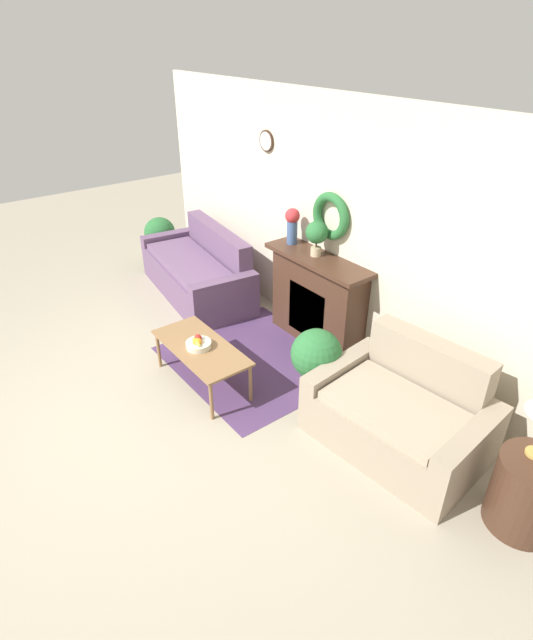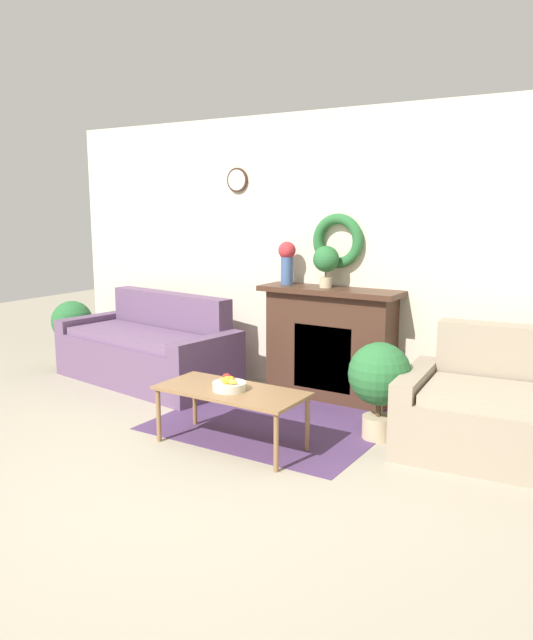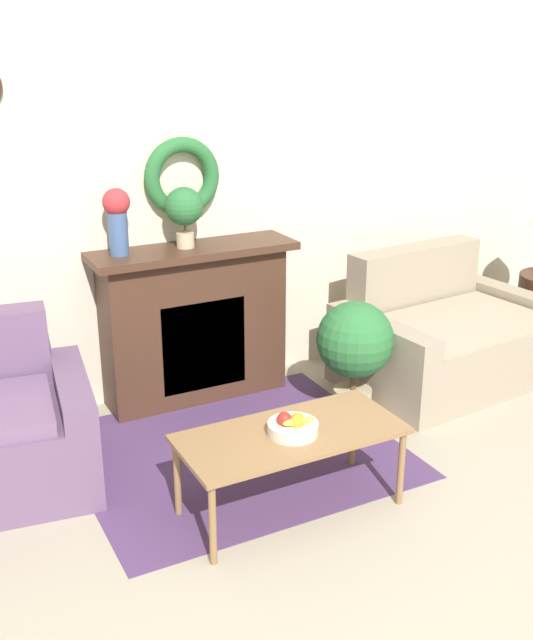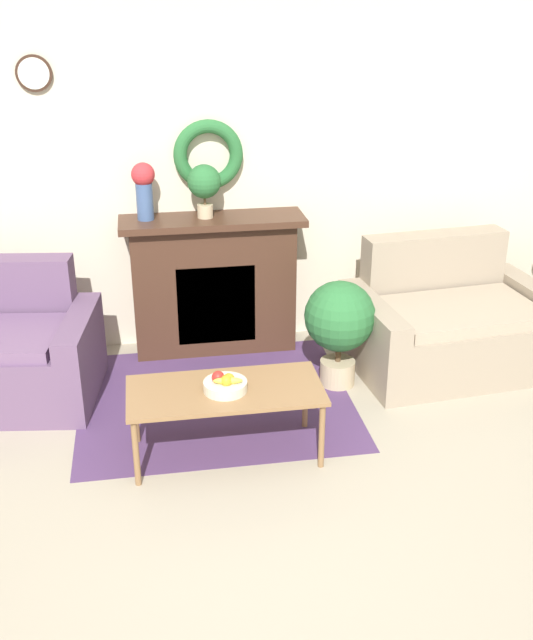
# 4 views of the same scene
# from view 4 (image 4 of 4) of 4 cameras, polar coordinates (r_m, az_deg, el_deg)

# --- Properties ---
(ground_plane) EXTENTS (16.00, 16.00, 0.00)m
(ground_plane) POSITION_cam_4_polar(r_m,az_deg,el_deg) (3.87, 1.03, -18.32)
(ground_plane) COLOR #9E937F
(floor_rug) EXTENTS (1.85, 1.63, 0.01)m
(floor_rug) POSITION_cam_4_polar(r_m,az_deg,el_deg) (5.21, -3.91, -6.04)
(floor_rug) COLOR #4C335B
(floor_rug) RESTS_ON ground_plane
(wall_back) EXTENTS (6.80, 0.16, 2.70)m
(wall_back) POSITION_cam_4_polar(r_m,az_deg,el_deg) (5.69, -4.00, 11.22)
(wall_back) COLOR beige
(wall_back) RESTS_ON ground_plane
(fireplace) EXTENTS (1.36, 0.41, 1.07)m
(fireplace) POSITION_cam_4_polar(r_m,az_deg,el_deg) (5.73, -4.03, 2.78)
(fireplace) COLOR #42281C
(fireplace) RESTS_ON ground_plane
(loveseat_right) EXTENTS (1.54, 1.11, 0.92)m
(loveseat_right) POSITION_cam_4_polar(r_m,az_deg,el_deg) (5.73, 13.79, -0.30)
(loveseat_right) COLOR gray
(loveseat_right) RESTS_ON ground_plane
(coffee_table) EXTENTS (1.15, 0.53, 0.45)m
(coffee_table) POSITION_cam_4_polar(r_m,az_deg,el_deg) (4.43, -3.16, -5.72)
(coffee_table) COLOR olive
(coffee_table) RESTS_ON ground_plane
(fruit_bowl) EXTENTS (0.26, 0.26, 0.12)m
(fruit_bowl) POSITION_cam_4_polar(r_m,az_deg,el_deg) (4.37, -3.17, -4.91)
(fruit_bowl) COLOR beige
(fruit_bowl) RESTS_ON coffee_table
(vase_on_mantel_left) EXTENTS (0.17, 0.17, 0.41)m
(vase_on_mantel_left) POSITION_cam_4_polar(r_m,az_deg,el_deg) (5.48, -9.33, 10.00)
(vase_on_mantel_left) COLOR #3D5684
(vase_on_mantel_left) RESTS_ON fireplace
(potted_plant_on_mantel) EXTENTS (0.24, 0.24, 0.39)m
(potted_plant_on_mantel) POSITION_cam_4_polar(r_m,az_deg,el_deg) (5.48, -4.77, 10.30)
(potted_plant_on_mantel) COLOR tan
(potted_plant_on_mantel) RESTS_ON fireplace
(potted_plant_floor_by_loveseat) EXTENTS (0.50, 0.50, 0.78)m
(potted_plant_floor_by_loveseat) POSITION_cam_4_polar(r_m,az_deg,el_deg) (5.21, 5.59, -0.09)
(potted_plant_floor_by_loveseat) COLOR tan
(potted_plant_floor_by_loveseat) RESTS_ON ground_plane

